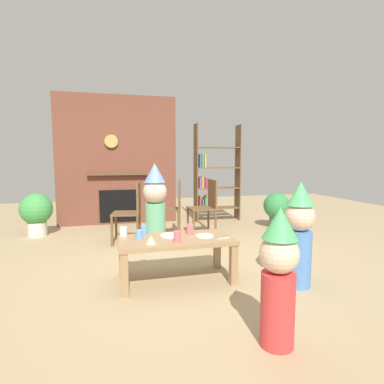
{
  "coord_description": "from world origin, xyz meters",
  "views": [
    {
      "loc": [
        -0.85,
        -3.43,
        1.24
      ],
      "look_at": [
        0.15,
        0.4,
        0.81
      ],
      "focal_mm": 29.03,
      "sensor_mm": 36.0,
      "label": 1
    }
  ],
  "objects_px": {
    "paper_plate_front": "(205,236)",
    "birthday_cake_slice": "(151,240)",
    "dining_chair_right": "(207,204)",
    "potted_plant_tall": "(277,207)",
    "coffee_table": "(176,245)",
    "child_with_cone_hat": "(279,274)",
    "bookshelf": "(213,178)",
    "dining_chair_middle": "(173,205)",
    "child_in_pink": "(299,232)",
    "paper_cup_center": "(123,231)",
    "paper_plate_rear": "(171,235)",
    "dining_chair_left": "(132,208)",
    "potted_plant_short": "(36,212)",
    "paper_cup_far_right": "(177,236)",
    "paper_cup_near_right": "(190,229)",
    "paper_cup_near_left": "(144,230)",
    "child_by_the_chairs": "(155,204)"
  },
  "relations": [
    {
      "from": "paper_plate_rear",
      "to": "child_by_the_chairs",
      "type": "xyz_separation_m",
      "value": [
        -0.01,
        1.11,
        0.17
      ]
    },
    {
      "from": "dining_chair_left",
      "to": "potted_plant_short",
      "type": "distance_m",
      "value": 1.65
    },
    {
      "from": "child_by_the_chairs",
      "to": "paper_cup_near_right",
      "type": "bearing_deg",
      "value": 9.6
    },
    {
      "from": "coffee_table",
      "to": "paper_plate_rear",
      "type": "distance_m",
      "value": 0.13
    },
    {
      "from": "paper_plate_front",
      "to": "birthday_cake_slice",
      "type": "height_order",
      "value": "birthday_cake_slice"
    },
    {
      "from": "potted_plant_short",
      "to": "paper_plate_front",
      "type": "bearing_deg",
      "value": -48.29
    },
    {
      "from": "child_in_pink",
      "to": "dining_chair_right",
      "type": "xyz_separation_m",
      "value": [
        -0.26,
        2.16,
        -0.03
      ]
    },
    {
      "from": "coffee_table",
      "to": "child_by_the_chairs",
      "type": "bearing_deg",
      "value": 92.01
    },
    {
      "from": "paper_cup_center",
      "to": "dining_chair_middle",
      "type": "xyz_separation_m",
      "value": [
        0.82,
        1.51,
        0.02
      ]
    },
    {
      "from": "dining_chair_right",
      "to": "potted_plant_tall",
      "type": "distance_m",
      "value": 1.39
    },
    {
      "from": "child_in_pink",
      "to": "paper_cup_near_right",
      "type": "bearing_deg",
      "value": -9.75
    },
    {
      "from": "bookshelf",
      "to": "child_with_cone_hat",
      "type": "relative_size",
      "value": 2.04
    },
    {
      "from": "dining_chair_right",
      "to": "child_with_cone_hat",
      "type": "bearing_deg",
      "value": 80.88
    },
    {
      "from": "birthday_cake_slice",
      "to": "dining_chair_right",
      "type": "distance_m",
      "value": 2.19
    },
    {
      "from": "bookshelf",
      "to": "paper_cup_near_left",
      "type": "bearing_deg",
      "value": -121.8
    },
    {
      "from": "paper_cup_near_right",
      "to": "child_in_pink",
      "type": "bearing_deg",
      "value": -30.67
    },
    {
      "from": "child_by_the_chairs",
      "to": "child_in_pink",
      "type": "bearing_deg",
      "value": 33.45
    },
    {
      "from": "bookshelf",
      "to": "potted_plant_tall",
      "type": "height_order",
      "value": "bookshelf"
    },
    {
      "from": "birthday_cake_slice",
      "to": "dining_chair_right",
      "type": "bearing_deg",
      "value": 58.79
    },
    {
      "from": "child_with_cone_hat",
      "to": "potted_plant_short",
      "type": "height_order",
      "value": "child_with_cone_hat"
    },
    {
      "from": "dining_chair_left",
      "to": "coffee_table",
      "type": "bearing_deg",
      "value": 111.69
    },
    {
      "from": "child_in_pink",
      "to": "dining_chair_left",
      "type": "bearing_deg",
      "value": -32.96
    },
    {
      "from": "birthday_cake_slice",
      "to": "potted_plant_short",
      "type": "distance_m",
      "value": 2.91
    },
    {
      "from": "paper_cup_far_right",
      "to": "potted_plant_tall",
      "type": "distance_m",
      "value": 3.07
    },
    {
      "from": "birthday_cake_slice",
      "to": "dining_chair_right",
      "type": "relative_size",
      "value": 0.11
    },
    {
      "from": "paper_cup_far_right",
      "to": "potted_plant_tall",
      "type": "relative_size",
      "value": 0.17
    },
    {
      "from": "coffee_table",
      "to": "dining_chair_right",
      "type": "height_order",
      "value": "dining_chair_right"
    },
    {
      "from": "paper_cup_near_right",
      "to": "dining_chair_left",
      "type": "distance_m",
      "value": 1.52
    },
    {
      "from": "paper_cup_near_left",
      "to": "child_with_cone_hat",
      "type": "relative_size",
      "value": 0.11
    },
    {
      "from": "bookshelf",
      "to": "child_by_the_chairs",
      "type": "relative_size",
      "value": 1.62
    },
    {
      "from": "child_by_the_chairs",
      "to": "dining_chair_left",
      "type": "relative_size",
      "value": 1.31
    },
    {
      "from": "paper_plate_rear",
      "to": "potted_plant_tall",
      "type": "distance_m",
      "value": 2.93
    },
    {
      "from": "bookshelf",
      "to": "paper_cup_center",
      "type": "xyz_separation_m",
      "value": [
        -1.84,
        -2.61,
        -0.37
      ]
    },
    {
      "from": "paper_cup_far_right",
      "to": "paper_plate_rear",
      "type": "bearing_deg",
      "value": 94.86
    },
    {
      "from": "coffee_table",
      "to": "potted_plant_short",
      "type": "distance_m",
      "value": 2.94
    },
    {
      "from": "paper_plate_rear",
      "to": "dining_chair_left",
      "type": "height_order",
      "value": "dining_chair_left"
    },
    {
      "from": "bookshelf",
      "to": "dining_chair_middle",
      "type": "xyz_separation_m",
      "value": [
        -1.02,
        -1.1,
        -0.35
      ]
    },
    {
      "from": "child_by_the_chairs",
      "to": "birthday_cake_slice",
      "type": "bearing_deg",
      "value": -11.56
    },
    {
      "from": "coffee_table",
      "to": "birthday_cake_slice",
      "type": "relative_size",
      "value": 11.41
    },
    {
      "from": "bookshelf",
      "to": "paper_plate_rear",
      "type": "relative_size",
      "value": 8.7
    },
    {
      "from": "bookshelf",
      "to": "paper_plate_rear",
      "type": "height_order",
      "value": "bookshelf"
    },
    {
      "from": "paper_cup_center",
      "to": "potted_plant_short",
      "type": "xyz_separation_m",
      "value": [
        -1.28,
        2.12,
        -0.09
      ]
    },
    {
      "from": "child_in_pink",
      "to": "paper_plate_rear",
      "type": "bearing_deg",
      "value": -3.58
    },
    {
      "from": "paper_cup_center",
      "to": "paper_cup_near_left",
      "type": "bearing_deg",
      "value": -5.2
    },
    {
      "from": "birthday_cake_slice",
      "to": "coffee_table",
      "type": "bearing_deg",
      "value": 28.13
    },
    {
      "from": "paper_cup_far_right",
      "to": "child_in_pink",
      "type": "relative_size",
      "value": 0.1
    },
    {
      "from": "birthday_cake_slice",
      "to": "potted_plant_tall",
      "type": "relative_size",
      "value": 0.16
    },
    {
      "from": "paper_cup_near_left",
      "to": "birthday_cake_slice",
      "type": "distance_m",
      "value": 0.35
    },
    {
      "from": "paper_plate_rear",
      "to": "dining_chair_right",
      "type": "distance_m",
      "value": 1.87
    },
    {
      "from": "paper_cup_near_left",
      "to": "paper_cup_far_right",
      "type": "bearing_deg",
      "value": -50.09
    }
  ]
}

